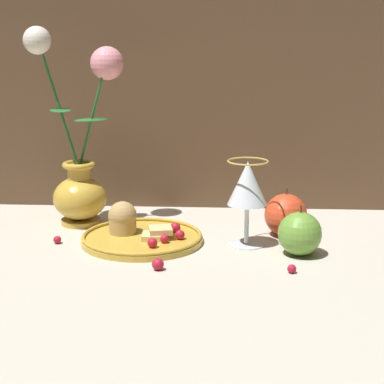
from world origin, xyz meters
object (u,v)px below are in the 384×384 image
Objects in this scene: wine_glass at (247,186)px; apple_near_glass at (300,234)px; vase at (80,160)px; apple_beside_vase at (286,215)px; plate_with_pastries at (139,233)px.

apple_near_glass is at bearing -28.28° from wine_glass.
vase reaches higher than wine_glass.
wine_glass is 1.68× the size of apple_beside_vase.
vase is 4.16× the size of apple_beside_vase.
apple_beside_vase is (0.27, 0.05, 0.02)m from plate_with_pastries.
apple_beside_vase is 1.06× the size of apple_near_glass.
apple_near_glass is (0.41, -0.16, -0.09)m from vase.
wine_glass is 1.77× the size of apple_near_glass.
apple_beside_vase is (0.07, 0.06, -0.07)m from wine_glass.
vase is at bearing 159.96° from wine_glass.
wine_glass is 0.12m from apple_near_glass.
plate_with_pastries is at bearing 168.67° from apple_near_glass.
apple_beside_vase reaches higher than plate_with_pastries.
apple_beside_vase is at bearing 39.27° from wine_glass.
vase is 0.34m from wine_glass.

